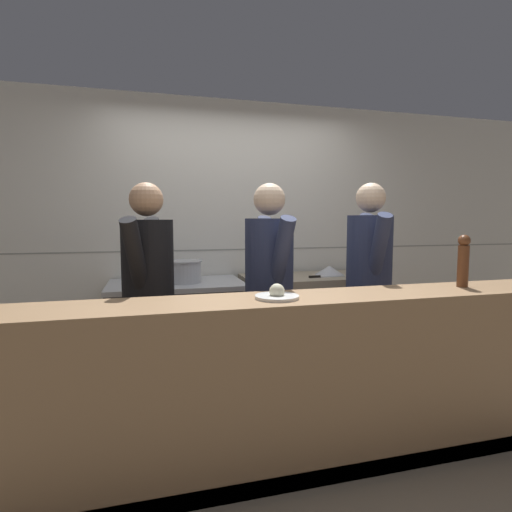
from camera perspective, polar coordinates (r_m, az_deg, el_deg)
ground_plane at (r=2.92m, az=3.53°, el=-24.47°), size 14.00×14.00×0.00m
wall_back_tiled at (r=3.99m, az=-3.26°, el=3.12°), size 8.00×0.06×2.60m
oven_range at (r=3.65m, az=-11.19°, el=-10.70°), size 1.15×0.71×0.90m
prep_counter at (r=3.93m, az=7.82°, el=-9.43°), size 1.29×0.65×0.91m
pass_counter at (r=2.47m, az=7.80°, el=-17.32°), size 3.37×0.45×1.01m
stock_pot at (r=3.53m, az=-10.41°, el=-2.08°), size 0.33×0.33×0.19m
mixing_bowl_steel at (r=3.94m, az=10.44°, el=-2.00°), size 0.28×0.28×0.09m
chefs_knife at (r=3.75m, az=9.64°, el=-2.92°), size 0.36×0.05×0.02m
plated_dish_main at (r=2.23m, az=3.01°, el=-5.56°), size 0.25×0.25×0.09m
pepper_mill at (r=2.92m, az=27.50°, el=-0.47°), size 0.08×0.08×0.34m
chef_head_cook at (r=2.81m, az=-15.10°, el=-5.32°), size 0.44×0.73×1.69m
chef_sous at (r=2.87m, az=1.89°, el=-4.78°), size 0.38×0.74×1.70m
chef_line at (r=3.29m, az=15.79°, el=-3.43°), size 0.42×0.76×1.73m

